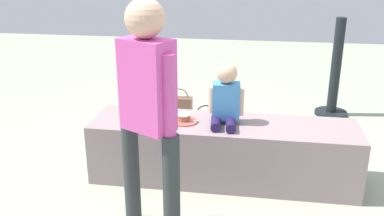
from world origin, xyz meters
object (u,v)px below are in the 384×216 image
gift_bag (143,130)px  water_bottle_near_gift (153,115)px  adult_standing (148,100)px  handbag_black_leather (206,125)px  handbag_brown_canvas (179,107)px  child_seated (226,97)px  cake_plate (184,119)px  cake_box_white (318,129)px

gift_bag → water_bottle_near_gift: 0.54m
adult_standing → handbag_black_leather: size_ratio=4.59×
adult_standing → handbag_black_leather: adult_standing is taller
gift_bag → handbag_brown_canvas: handbag_brown_canvas is taller
water_bottle_near_gift → handbag_black_leather: bearing=-23.8°
child_seated → cake_plate: bearing=-175.7°
gift_bag → cake_box_white: bearing=15.5°
cake_plate → cake_box_white: bearing=41.8°
adult_standing → water_bottle_near_gift: bearing=103.5°
adult_standing → handbag_brown_canvas: size_ratio=4.51×
cake_plate → child_seated: bearing=4.3°
handbag_black_leather → gift_bag: bearing=-155.9°
cake_box_white → handbag_black_leather: bearing=-169.4°
adult_standing → handbag_brown_canvas: (-0.21, 2.10, -0.79)m
water_bottle_near_gift → handbag_brown_canvas: size_ratio=0.56×
handbag_black_leather → handbag_brown_canvas: handbag_brown_canvas is taller
child_seated → handbag_brown_canvas: bearing=115.0°
adult_standing → cake_box_white: adult_standing is taller
child_seated → adult_standing: adult_standing is taller
gift_bag → adult_standing: bearing=-72.4°
water_bottle_near_gift → handbag_black_leather: 0.67m
gift_bag → water_bottle_near_gift: gift_bag is taller
gift_bag → handbag_black_leather: handbag_black_leather is taller
child_seated → water_bottle_near_gift: child_seated is taller
cake_plate → gift_bag: bearing=130.7°
handbag_black_leather → water_bottle_near_gift: bearing=156.2°
cake_plate → handbag_black_leather: cake_plate is taller
cake_plate → handbag_brown_canvas: bearing=102.3°
adult_standing → cake_box_white: 2.39m
cake_plate → handbag_brown_canvas: 1.43m
cake_plate → handbag_brown_canvas: cake_plate is taller
child_seated → cake_box_white: child_seated is taller
cake_box_white → handbag_black_leather: (-1.12, -0.21, 0.06)m
water_bottle_near_gift → gift_bag: bearing=-87.3°
handbag_black_leather → cake_box_white: bearing=10.6°
water_bottle_near_gift → handbag_brown_canvas: handbag_brown_canvas is taller
gift_bag → handbag_black_leather: size_ratio=0.91×
handbag_brown_canvas → cake_plate: bearing=-77.7°
water_bottle_near_gift → handbag_black_leather: size_ratio=0.57×
handbag_black_leather → handbag_brown_canvas: 0.61m
child_seated → cake_plate: child_seated is taller
cake_box_white → handbag_brown_canvas: handbag_brown_canvas is taller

